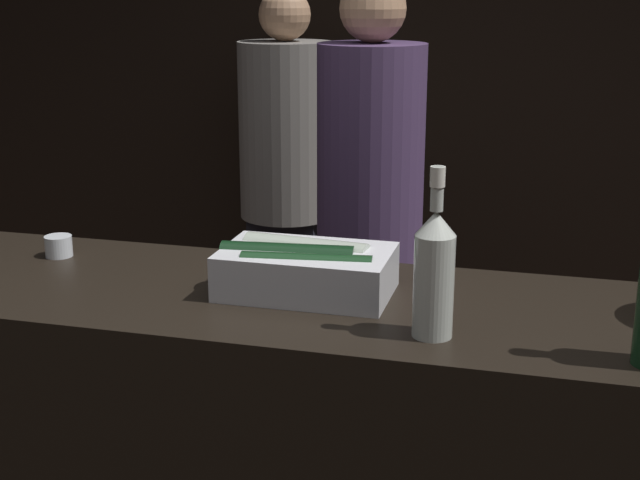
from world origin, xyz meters
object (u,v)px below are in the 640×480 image
candle_votive (59,246)px  white_wine_bottle (434,270)px  person_in_hoodie (370,219)px  ice_bin_with_bottles (304,268)px  person_blond_tee (286,177)px

candle_votive → white_wine_bottle: size_ratio=0.20×
person_in_hoodie → ice_bin_with_bottles: bearing=-109.5°
ice_bin_with_bottles → white_wine_bottle: white_wine_bottle is taller
candle_votive → person_in_hoodie: 1.12m
ice_bin_with_bottles → white_wine_bottle: bearing=-29.8°
ice_bin_with_bottles → person_blond_tee: size_ratio=0.22×
person_in_hoodie → candle_votive: bearing=-145.3°
white_wine_bottle → person_blond_tee: size_ratio=0.19×
white_wine_bottle → person_blond_tee: person_blond_tee is taller
person_blond_tee → ice_bin_with_bottles: bearing=-7.5°
white_wine_bottle → candle_votive: bearing=164.0°
ice_bin_with_bottles → white_wine_bottle: 0.36m
ice_bin_with_bottles → candle_votive: (-0.66, 0.10, -0.03)m
candle_votive → person_in_hoodie: size_ratio=0.04×
ice_bin_with_bottles → candle_votive: 0.67m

